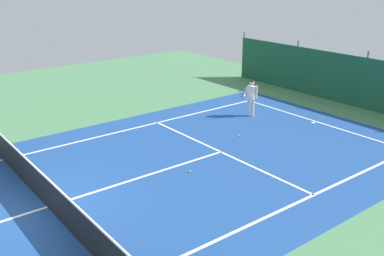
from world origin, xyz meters
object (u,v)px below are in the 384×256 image
at_px(tennis_player, 251,95).
at_px(tennis_ball_by_sideline, 190,171).
at_px(tennis_net, 46,191).
at_px(tennis_ball_near_player, 239,136).

distance_m(tennis_player, tennis_ball_by_sideline, 6.53).
height_order(tennis_net, tennis_player, tennis_player).
height_order(tennis_player, tennis_ball_by_sideline, tennis_player).
bearing_deg(tennis_ball_near_player, tennis_ball_by_sideline, -68.41).
bearing_deg(tennis_net, tennis_ball_by_sideline, 81.83).
bearing_deg(tennis_ball_near_player, tennis_net, -84.63).
height_order(tennis_player, tennis_ball_near_player, tennis_player).
bearing_deg(tennis_ball_near_player, tennis_player, 125.81).
xyz_separation_m(tennis_net, tennis_player, (-2.34, 10.22, 0.45)).
distance_m(tennis_net, tennis_ball_near_player, 8.08).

